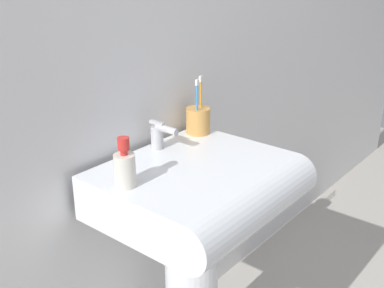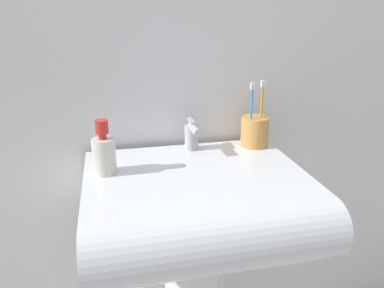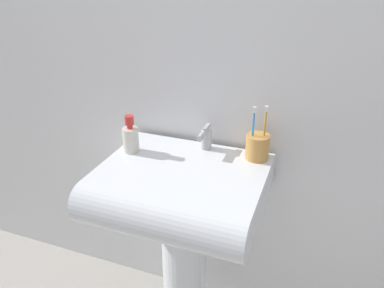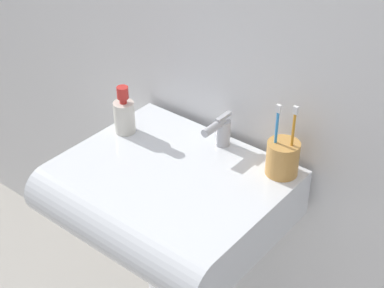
% 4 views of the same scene
% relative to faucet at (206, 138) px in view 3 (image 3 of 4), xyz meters
% --- Properties ---
extents(wall_back, '(5.00, 0.05, 2.40)m').
position_rel_faucet_xyz_m(wall_back, '(-0.03, 0.10, 0.35)').
color(wall_back, white).
rests_on(wall_back, ground).
extents(sink_pedestal, '(0.17, 0.17, 0.67)m').
position_rel_faucet_xyz_m(sink_pedestal, '(-0.03, -0.15, -0.52)').
color(sink_pedestal, white).
rests_on(sink_pedestal, ground).
extents(sink_basin, '(0.56, 0.48, 0.14)m').
position_rel_faucet_xyz_m(sink_basin, '(-0.03, -0.21, -0.12)').
color(sink_basin, white).
rests_on(sink_basin, sink_pedestal).
extents(faucet, '(0.04, 0.11, 0.09)m').
position_rel_faucet_xyz_m(faucet, '(0.00, 0.00, 0.00)').
color(faucet, '#B7B7BC').
rests_on(faucet, sink_basin).
extents(toothbrush_cup, '(0.08, 0.08, 0.20)m').
position_rel_faucet_xyz_m(toothbrush_cup, '(0.19, -0.00, -0.00)').
color(toothbrush_cup, '#D19347').
rests_on(toothbrush_cup, sink_basin).
extents(soap_bottle, '(0.06, 0.06, 0.14)m').
position_rel_faucet_xyz_m(soap_bottle, '(-0.25, -0.11, 0.01)').
color(soap_bottle, silver).
rests_on(soap_bottle, sink_basin).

